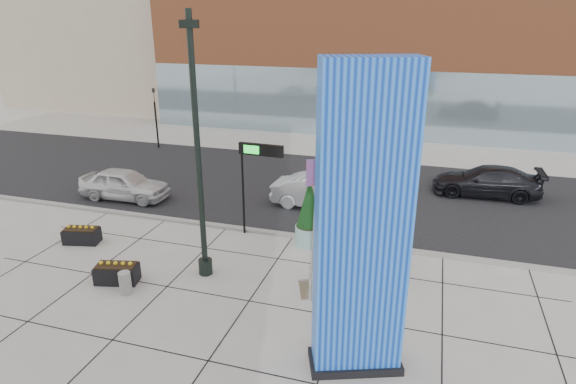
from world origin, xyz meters
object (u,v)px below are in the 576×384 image
(car_white_west, at_px, (124,184))
(car_silver_mid, at_px, (321,193))
(concrete_bollard, at_px, (125,283))
(overhead_street_sign, at_px, (258,157))
(blue_pylon, at_px, (362,234))
(public_art_sculpture, at_px, (336,254))
(lamp_post, at_px, (199,177))

(car_white_west, xyz_separation_m, car_silver_mid, (9.64, 1.71, 0.00))
(concrete_bollard, relative_size, overhead_street_sign, 0.20)
(car_silver_mid, bearing_deg, overhead_street_sign, 156.76)
(car_white_west, height_order, car_silver_mid, car_silver_mid)
(blue_pylon, height_order, car_white_west, blue_pylon)
(public_art_sculpture, xyz_separation_m, car_white_west, (-11.82, 5.37, -0.61))
(car_white_west, bearing_deg, public_art_sculpture, -116.15)
(overhead_street_sign, relative_size, car_white_west, 0.88)
(lamp_post, relative_size, concrete_bollard, 11.49)
(public_art_sculpture, height_order, car_silver_mid, public_art_sculpture)
(public_art_sculpture, distance_m, car_silver_mid, 7.43)
(public_art_sculpture, relative_size, overhead_street_sign, 1.33)
(concrete_bollard, height_order, car_white_west, car_white_west)
(concrete_bollard, xyz_separation_m, car_white_west, (-5.22, 7.55, 0.38))
(lamp_post, xyz_separation_m, car_silver_mid, (2.47, 7.30, -2.88))
(public_art_sculpture, distance_m, car_white_west, 12.99)
(blue_pylon, height_order, car_silver_mid, blue_pylon)
(lamp_post, xyz_separation_m, overhead_street_sign, (0.72, 3.59, -0.25))
(public_art_sculpture, height_order, car_white_west, public_art_sculpture)
(lamp_post, height_order, car_white_west, lamp_post)
(concrete_bollard, height_order, car_silver_mid, car_silver_mid)
(car_white_west, bearing_deg, car_silver_mid, -81.64)
(public_art_sculpture, bearing_deg, blue_pylon, -90.81)
(overhead_street_sign, distance_m, car_silver_mid, 4.88)
(concrete_bollard, bearing_deg, blue_pylon, -9.01)
(overhead_street_sign, relative_size, car_silver_mid, 0.85)
(concrete_bollard, bearing_deg, public_art_sculpture, 18.29)
(lamp_post, relative_size, car_silver_mid, 1.92)
(overhead_street_sign, bearing_deg, blue_pylon, -49.95)
(overhead_street_sign, bearing_deg, public_art_sculpture, -37.91)
(blue_pylon, distance_m, public_art_sculpture, 4.40)
(lamp_post, bearing_deg, blue_pylon, -28.51)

